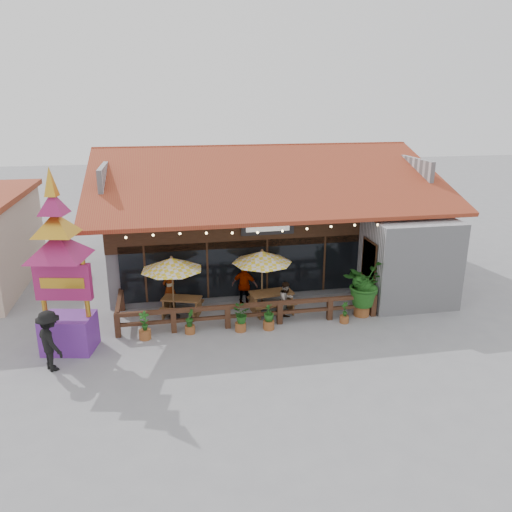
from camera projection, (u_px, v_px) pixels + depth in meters
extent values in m
plane|color=gray|center=(289.00, 317.00, 19.70)|extent=(100.00, 100.00, 0.00)
cube|color=#B7B7BC|center=(256.00, 225.00, 25.64)|extent=(14.00, 10.00, 4.00)
cube|color=#3C2113|center=(243.00, 228.00, 20.26)|extent=(11.00, 0.16, 1.60)
cube|color=black|center=(243.00, 268.00, 20.75)|extent=(10.00, 0.12, 2.40)
cube|color=#F2B06D|center=(243.00, 266.00, 20.94)|extent=(9.80, 0.05, 2.20)
cube|color=#B7B7BC|center=(408.00, 261.00, 20.69)|extent=(3.50, 2.70, 3.60)
cube|color=red|center=(369.00, 260.00, 20.17)|extent=(0.06, 1.20, 1.50)
cube|color=#3C2113|center=(369.00, 260.00, 20.17)|extent=(0.04, 1.34, 1.64)
cube|color=#943E21|center=(271.00, 180.00, 21.48)|extent=(15.50, 7.05, 2.37)
cube|color=#943E21|center=(244.00, 160.00, 28.03)|extent=(15.50, 7.05, 2.37)
cube|color=#943E21|center=(256.00, 146.00, 24.42)|extent=(15.50, 0.30, 0.12)
cube|color=#B7B7BC|center=(111.00, 177.00, 23.58)|extent=(0.20, 9.00, 1.80)
cube|color=#B7B7BC|center=(387.00, 169.00, 26.06)|extent=(0.20, 9.00, 1.80)
cube|color=black|center=(268.00, 228.00, 20.32)|extent=(2.20, 0.10, 0.55)
cube|color=silver|center=(268.00, 228.00, 20.26)|extent=(1.80, 0.02, 0.25)
cube|color=#3C2113|center=(145.00, 274.00, 20.01)|extent=(0.08, 0.08, 2.40)
cube|color=#3C2113|center=(207.00, 271.00, 20.45)|extent=(0.08, 0.08, 2.40)
cube|color=#3C2113|center=(267.00, 267.00, 20.89)|extent=(0.08, 0.08, 2.40)
cube|color=#3C2113|center=(324.00, 263.00, 21.34)|extent=(0.08, 0.08, 2.40)
sphere|color=#FFDC8C|center=(126.00, 238.00, 17.63)|extent=(0.09, 0.09, 0.09)
sphere|color=#FFDC8C|center=(153.00, 235.00, 17.79)|extent=(0.09, 0.09, 0.09)
sphere|color=#FFDC8C|center=(180.00, 234.00, 17.95)|extent=(0.09, 0.09, 0.09)
sphere|color=#FFDC8C|center=(206.00, 233.00, 18.13)|extent=(0.09, 0.09, 0.09)
sphere|color=#FFDC8C|center=(232.00, 233.00, 18.31)|extent=(0.09, 0.09, 0.09)
sphere|color=#FFDC8C|center=(258.00, 232.00, 18.49)|extent=(0.09, 0.09, 0.09)
sphere|color=#FFDC8C|center=(282.00, 231.00, 18.65)|extent=(0.09, 0.09, 0.09)
sphere|color=#FFDC8C|center=(307.00, 229.00, 18.81)|extent=(0.09, 0.09, 0.09)
sphere|color=#FFDC8C|center=(331.00, 227.00, 18.96)|extent=(0.09, 0.09, 0.09)
sphere|color=#FFDC8C|center=(355.00, 225.00, 19.13)|extent=(0.09, 0.09, 0.09)
sphere|color=#FFDC8C|center=(378.00, 225.00, 19.31)|extent=(0.09, 0.09, 0.09)
cube|color=#492C1A|center=(117.00, 325.00, 17.94)|extent=(0.20, 0.20, 0.90)
cube|color=#492C1A|center=(174.00, 321.00, 18.30)|extent=(0.20, 0.20, 0.90)
cube|color=#492C1A|center=(228.00, 317.00, 18.65)|extent=(0.20, 0.20, 0.90)
cube|color=#492C1A|center=(280.00, 313.00, 19.01)|extent=(0.20, 0.20, 0.90)
cube|color=#492C1A|center=(330.00, 309.00, 19.36)|extent=(0.20, 0.20, 0.90)
cube|color=#492C1A|center=(373.00, 305.00, 19.68)|extent=(0.20, 0.20, 0.90)
cube|color=#492C1A|center=(251.00, 305.00, 18.69)|extent=(9.80, 0.16, 0.14)
cube|color=#492C1A|center=(251.00, 315.00, 18.81)|extent=(9.80, 0.12, 0.12)
cube|color=#492C1A|center=(119.00, 302.00, 18.99)|extent=(0.16, 2.50, 0.14)
cube|color=#492C1A|center=(122.00, 300.00, 20.19)|extent=(0.20, 0.20, 0.90)
cylinder|color=brown|center=(173.00, 289.00, 19.28)|extent=(0.06, 0.06, 2.40)
cone|color=yellow|center=(172.00, 264.00, 18.97)|extent=(3.00, 3.00, 0.47)
sphere|color=brown|center=(171.00, 257.00, 18.89)|extent=(0.10, 0.10, 0.10)
cylinder|color=black|center=(175.00, 317.00, 19.64)|extent=(0.46, 0.46, 0.06)
cylinder|color=brown|center=(262.00, 282.00, 20.05)|extent=(0.06, 0.06, 2.41)
cone|color=yellow|center=(262.00, 257.00, 19.73)|extent=(2.64, 2.64, 0.47)
sphere|color=brown|center=(262.00, 251.00, 19.65)|extent=(0.10, 0.10, 0.10)
cylinder|color=black|center=(262.00, 309.00, 20.41)|extent=(0.46, 0.46, 0.06)
cube|color=brown|center=(182.00, 298.00, 19.70)|extent=(1.67, 1.16, 0.06)
cube|color=brown|center=(166.00, 306.00, 19.89)|extent=(0.29, 0.65, 0.70)
cube|color=brown|center=(198.00, 307.00, 19.72)|extent=(0.29, 0.65, 0.70)
cube|color=brown|center=(178.00, 310.00, 19.29)|extent=(1.52, 0.74, 0.05)
cube|color=brown|center=(186.00, 300.00, 20.28)|extent=(1.52, 0.74, 0.05)
cube|color=brown|center=(271.00, 293.00, 20.04)|extent=(1.79, 0.99, 0.06)
cube|color=brown|center=(254.00, 304.00, 19.95)|extent=(0.17, 0.75, 0.79)
cube|color=brown|center=(289.00, 300.00, 20.37)|extent=(0.17, 0.75, 0.79)
cube|color=brown|center=(276.00, 306.00, 19.60)|extent=(1.73, 0.49, 0.05)
cube|color=brown|center=(267.00, 295.00, 20.67)|extent=(1.73, 0.49, 0.05)
cube|color=#672892|center=(69.00, 333.00, 16.99)|extent=(1.88, 1.56, 1.24)
cube|color=#941B54|center=(63.00, 282.00, 16.42)|extent=(1.88, 0.63, 1.24)
cube|color=gold|center=(62.00, 283.00, 16.28)|extent=(1.43, 0.33, 0.36)
cylinder|color=gold|center=(40.00, 289.00, 16.36)|extent=(0.17, 0.17, 2.07)
cylinder|color=gold|center=(87.00, 286.00, 16.61)|extent=(0.17, 0.17, 2.07)
pyramid|color=#941B54|center=(57.00, 233.00, 15.92)|extent=(2.94, 2.94, 0.83)
pyramid|color=gold|center=(54.00, 212.00, 15.71)|extent=(2.08, 2.08, 0.73)
pyramid|color=#941B54|center=(52.00, 191.00, 15.51)|extent=(1.35, 1.35, 0.73)
pyramid|color=gold|center=(48.00, 166.00, 15.27)|extent=(0.61, 0.61, 0.93)
cylinder|color=brown|center=(362.00, 310.00, 19.80)|extent=(0.62, 0.62, 0.45)
imported|color=#1C5919|center=(364.00, 283.00, 19.45)|extent=(2.18, 2.21, 1.85)
sphere|color=#1C5919|center=(368.00, 292.00, 19.49)|extent=(0.62, 0.62, 0.62)
sphere|color=#1C5919|center=(359.00, 285.00, 19.61)|extent=(0.54, 0.54, 0.54)
imported|color=#3C2113|center=(170.00, 288.00, 20.23)|extent=(0.77, 0.73, 1.78)
imported|color=#3C2113|center=(286.00, 300.00, 19.35)|extent=(0.94, 0.91, 1.52)
imported|color=#3C2113|center=(245.00, 285.00, 20.42)|extent=(1.18, 0.88, 1.85)
imported|color=black|center=(50.00, 341.00, 15.63)|extent=(1.34, 1.49, 2.00)
cylinder|color=brown|center=(145.00, 334.00, 17.88)|extent=(0.43, 0.43, 0.34)
imported|color=#1C5919|center=(144.00, 321.00, 17.71)|extent=(0.41, 0.31, 0.71)
cylinder|color=brown|center=(190.00, 329.00, 18.30)|extent=(0.38, 0.38, 0.30)
imported|color=#1C5919|center=(190.00, 318.00, 18.16)|extent=(0.36, 0.40, 0.62)
cylinder|color=brown|center=(241.00, 327.00, 18.48)|extent=(0.41, 0.41, 0.33)
imported|color=#1C5919|center=(241.00, 314.00, 18.33)|extent=(0.78, 0.75, 0.68)
cylinder|color=brown|center=(269.00, 325.00, 18.63)|extent=(0.42, 0.42, 0.34)
imported|color=#1C5919|center=(269.00, 312.00, 18.48)|extent=(0.52, 0.52, 0.69)
cylinder|color=brown|center=(344.00, 319.00, 19.17)|extent=(0.35, 0.35, 0.28)
imported|color=#1C5919|center=(345.00, 309.00, 19.04)|extent=(0.26, 0.34, 0.58)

